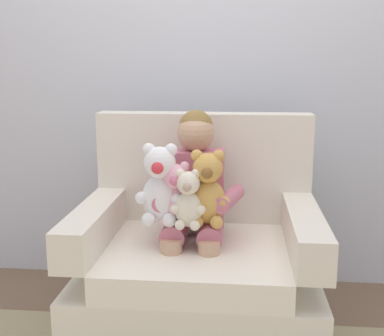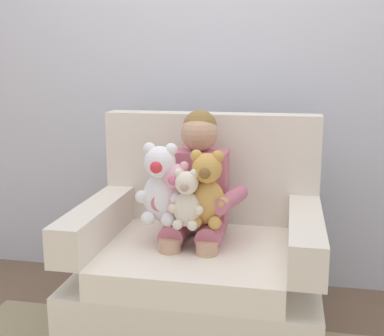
# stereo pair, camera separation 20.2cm
# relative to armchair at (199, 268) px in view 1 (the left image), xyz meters

# --- Properties ---
(back_wall) EXTENTS (6.00, 0.10, 2.60)m
(back_wall) POSITION_rel_armchair_xyz_m (0.00, 0.68, 0.98)
(back_wall) COLOR silver
(back_wall) RESTS_ON ground
(armchair) EXTENTS (1.06, 0.84, 1.01)m
(armchair) POSITION_rel_armchair_xyz_m (0.00, 0.00, 0.00)
(armchair) COLOR silver
(armchair) RESTS_ON ground
(seated_child) EXTENTS (0.45, 0.39, 0.82)m
(seated_child) POSITION_rel_armchair_xyz_m (-0.02, 0.02, 0.36)
(seated_child) COLOR #C66B7F
(seated_child) RESTS_ON armchair
(plush_pink) EXTENTS (0.16, 0.13, 0.27)m
(plush_pink) POSITION_rel_armchair_xyz_m (-0.09, -0.12, 0.38)
(plush_pink) COLOR #EAA8BC
(plush_pink) RESTS_ON armchair
(plush_honey) EXTENTS (0.19, 0.16, 0.33)m
(plush_honey) POSITION_rel_armchair_xyz_m (0.05, -0.12, 0.40)
(plush_honey) COLOR gold
(plush_honey) RESTS_ON armchair
(plush_cream) EXTENTS (0.15, 0.12, 0.25)m
(plush_cream) POSITION_rel_armchair_xyz_m (-0.03, -0.16, 0.37)
(plush_cream) COLOR silver
(plush_cream) RESTS_ON armchair
(plush_white) EXTENTS (0.21, 0.17, 0.35)m
(plush_white) POSITION_rel_armchair_xyz_m (-0.16, -0.11, 0.41)
(plush_white) COLOR white
(plush_white) RESTS_ON armchair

